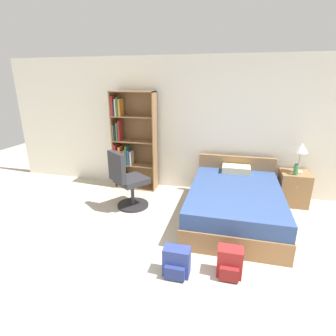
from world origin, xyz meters
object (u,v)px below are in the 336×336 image
(office_chair, at_px, (128,182))
(water_bottle, at_px, (296,169))
(bookshelf, at_px, (129,143))
(nightstand, at_px, (293,188))
(backpack_red, at_px, (230,263))
(bed, at_px, (234,202))
(table_lamp, at_px, (301,149))
(backpack_blue, at_px, (176,262))

(office_chair, relative_size, water_bottle, 5.29)
(office_chair, bearing_deg, bookshelf, 108.92)
(nightstand, bearing_deg, bookshelf, 179.06)
(nightstand, bearing_deg, backpack_red, -115.88)
(bed, relative_size, nightstand, 3.46)
(bookshelf, xyz_separation_m, water_bottle, (3.12, -0.17, -0.25))
(nightstand, height_order, water_bottle, water_bottle)
(bookshelf, distance_m, backpack_red, 3.17)
(water_bottle, bearing_deg, table_lamp, 65.75)
(nightstand, relative_size, table_lamp, 1.13)
(bed, relative_size, backpack_blue, 5.99)
(bed, distance_m, backpack_red, 1.41)
(bed, distance_m, office_chair, 1.82)
(bookshelf, xyz_separation_m, bed, (2.13, -0.84, -0.67))
(nightstand, relative_size, backpack_red, 1.71)
(bookshelf, relative_size, backpack_red, 5.56)
(water_bottle, distance_m, backpack_blue, 2.80)
(bed, relative_size, backpack_red, 5.89)
(bed, xyz_separation_m, backpack_red, (-0.04, -1.40, -0.11))
(bookshelf, xyz_separation_m, nightstand, (3.16, -0.05, -0.64))
(table_lamp, height_order, backpack_blue, table_lamp)
(nightstand, distance_m, water_bottle, 0.41)
(backpack_blue, bearing_deg, backpack_red, 12.94)
(table_lamp, bearing_deg, backpack_blue, -125.62)
(bookshelf, distance_m, backpack_blue, 2.92)
(bookshelf, relative_size, water_bottle, 9.91)
(table_lamp, bearing_deg, water_bottle, -114.25)
(backpack_red, height_order, backpack_blue, backpack_red)
(bookshelf, bearing_deg, table_lamp, -0.49)
(bed, bearing_deg, office_chair, -177.35)
(bed, relative_size, office_chair, 1.99)
(water_bottle, xyz_separation_m, backpack_blue, (-1.62, -2.21, -0.53))
(backpack_red, bearing_deg, table_lamp, 63.72)
(bookshelf, bearing_deg, backpack_red, -47.08)
(water_bottle, bearing_deg, nightstand, 74.09)
(bookshelf, relative_size, backpack_blue, 5.66)
(office_chair, bearing_deg, table_lamp, 17.43)
(office_chair, height_order, water_bottle, office_chair)
(bookshelf, bearing_deg, backpack_blue, -57.86)
(bookshelf, distance_m, water_bottle, 3.14)
(bookshelf, height_order, table_lamp, bookshelf)
(bed, bearing_deg, bookshelf, 158.36)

